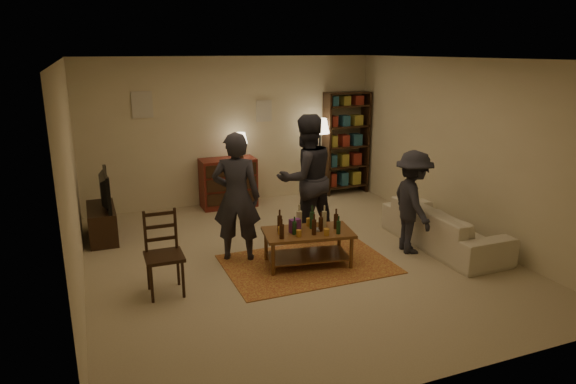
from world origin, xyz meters
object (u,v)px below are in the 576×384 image
person_right (306,178)px  floor_lamp (320,131)px  tv_stand (102,215)px  person_left (236,197)px  person_by_sofa (413,202)px  bookshelf (346,142)px  sofa (444,227)px  coffee_table (308,236)px  dining_chair (163,250)px  dresser (229,181)px

person_right → floor_lamp: bearing=-127.3°
floor_lamp → tv_stand: bearing=-168.2°
person_left → person_by_sofa: person_left is taller
bookshelf → sofa: bookshelf is taller
person_left → person_right: bearing=-140.7°
floor_lamp → person_right: bearing=-120.3°
coffee_table → tv_stand: bearing=140.6°
dining_chair → tv_stand: size_ratio=0.96×
person_left → floor_lamp: bearing=-113.1°
person_by_sofa → person_right: bearing=61.0°
dining_chair → bookshelf: size_ratio=0.51×
dining_chair → floor_lamp: bearing=41.9°
dresser → person_by_sofa: 3.60m
dining_chair → person_by_sofa: 3.49m
dresser → person_right: 2.21m
dresser → floor_lamp: bearing=-2.0°
sofa → person_left: bearing=77.1°
dining_chair → tv_stand: (-0.61, 2.16, -0.15)m
coffee_table → dresser: 2.99m
bookshelf → person_right: 2.79m
bookshelf → person_left: 3.90m
tv_stand → floor_lamp: size_ratio=0.68×
coffee_table → dining_chair: bearing=-177.3°
sofa → person_right: bearing=59.1°
sofa → person_by_sofa: size_ratio=1.41×
dresser → bookshelf: 2.50m
coffee_table → person_left: 1.09m
tv_stand → sofa: bearing=-25.3°
dining_chair → person_right: (2.28, 1.01, 0.42)m
sofa → person_by_sofa: (-0.56, 0.03, 0.43)m
bookshelf → person_right: (-1.80, -2.13, -0.08)m
coffee_table → sofa: coffee_table is taller
bookshelf → floor_lamp: (-0.63, -0.13, 0.27)m
tv_stand → person_left: 2.34m
person_left → person_right: size_ratio=0.93×
tv_stand → floor_lamp: 4.25m
person_left → person_right: person_right is taller
floor_lamp → coffee_table: bearing=-117.8°
sofa → tv_stand: bearing=64.7°
dresser → person_left: size_ratio=0.76×
tv_stand → bookshelf: (4.69, 0.98, 0.65)m
dining_chair → person_left: 1.31m
bookshelf → person_left: size_ratio=1.13×
floor_lamp → person_by_sofa: size_ratio=1.05×
coffee_table → person_left: person_left is taller
bookshelf → person_right: bearing=-130.2°
person_left → dining_chair: bearing=51.9°
dining_chair → person_right: bearing=24.7°
floor_lamp → person_by_sofa: floor_lamp is taller
sofa → person_right: person_right is taller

